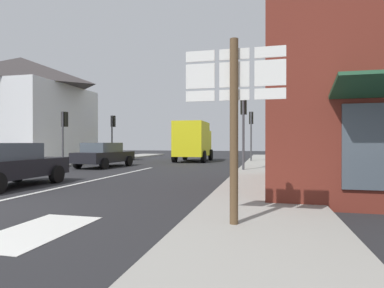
{
  "coord_description": "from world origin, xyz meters",
  "views": [
    {
      "loc": [
        6.6,
        -5.56,
        1.49
      ],
      "look_at": [
        2.63,
        11.24,
        1.4
      ],
      "focal_mm": 29.68,
      "sensor_mm": 36.0,
      "label": 1
    }
  ],
  "objects_px": {
    "traffic_light_far_left": "(113,127)",
    "delivery_truck": "(193,140)",
    "route_sign_post": "(234,111)",
    "traffic_light_far_right": "(251,125)",
    "traffic_light_near_right": "(244,116)",
    "sedan_near": "(6,164)",
    "sedan_far": "(104,155)",
    "traffic_light_near_left": "(64,126)"
  },
  "relations": [
    {
      "from": "traffic_light_far_left",
      "to": "delivery_truck",
      "type": "bearing_deg",
      "value": 7.25
    },
    {
      "from": "route_sign_post",
      "to": "traffic_light_far_left",
      "type": "relative_size",
      "value": 0.88
    },
    {
      "from": "traffic_light_far_right",
      "to": "traffic_light_near_right",
      "type": "height_order",
      "value": "traffic_light_near_right"
    },
    {
      "from": "sedan_near",
      "to": "sedan_far",
      "type": "bearing_deg",
      "value": 97.4
    },
    {
      "from": "traffic_light_far_left",
      "to": "traffic_light_far_right",
      "type": "xyz_separation_m",
      "value": [
        10.94,
        0.5,
        0.08
      ]
    },
    {
      "from": "sedan_near",
      "to": "traffic_light_near_right",
      "type": "bearing_deg",
      "value": 44.74
    },
    {
      "from": "traffic_light_far_right",
      "to": "traffic_light_near_right",
      "type": "xyz_separation_m",
      "value": [
        0.0,
        -7.88,
        0.02
      ]
    },
    {
      "from": "traffic_light_near_left",
      "to": "traffic_light_near_right",
      "type": "xyz_separation_m",
      "value": [
        10.94,
        -1.1,
        0.32
      ]
    },
    {
      "from": "sedan_near",
      "to": "traffic_light_near_right",
      "type": "relative_size",
      "value": 1.11
    },
    {
      "from": "sedan_far",
      "to": "traffic_light_near_right",
      "type": "distance_m",
      "value": 8.7
    },
    {
      "from": "sedan_near",
      "to": "route_sign_post",
      "type": "height_order",
      "value": "route_sign_post"
    },
    {
      "from": "route_sign_post",
      "to": "traffic_light_near_right",
      "type": "bearing_deg",
      "value": 93.22
    },
    {
      "from": "route_sign_post",
      "to": "delivery_truck",
      "type": "bearing_deg",
      "value": 105.1
    },
    {
      "from": "sedan_far",
      "to": "delivery_truck",
      "type": "relative_size",
      "value": 0.86
    },
    {
      "from": "sedan_near",
      "to": "sedan_far",
      "type": "relative_size",
      "value": 0.97
    },
    {
      "from": "route_sign_post",
      "to": "sedan_near",
      "type": "bearing_deg",
      "value": 156.09
    },
    {
      "from": "sedan_near",
      "to": "traffic_light_far_right",
      "type": "relative_size",
      "value": 1.12
    },
    {
      "from": "delivery_truck",
      "to": "traffic_light_far_right",
      "type": "distance_m",
      "value": 4.64
    },
    {
      "from": "delivery_truck",
      "to": "traffic_light_far_left",
      "type": "relative_size",
      "value": 1.38
    },
    {
      "from": "traffic_light_far_left",
      "to": "traffic_light_near_right",
      "type": "xyz_separation_m",
      "value": [
        10.94,
        -7.39,
        0.11
      ]
    },
    {
      "from": "sedan_near",
      "to": "delivery_truck",
      "type": "xyz_separation_m",
      "value": [
        2.77,
        15.4,
        0.89
      ]
    },
    {
      "from": "sedan_near",
      "to": "delivery_truck",
      "type": "height_order",
      "value": "delivery_truck"
    },
    {
      "from": "route_sign_post",
      "to": "sedan_far",
      "type": "bearing_deg",
      "value": 126.85
    },
    {
      "from": "sedan_near",
      "to": "traffic_light_far_left",
      "type": "xyz_separation_m",
      "value": [
        -3.68,
        14.58,
        1.94
      ]
    },
    {
      "from": "sedan_near",
      "to": "delivery_truck",
      "type": "distance_m",
      "value": 15.67
    },
    {
      "from": "route_sign_post",
      "to": "traffic_light_near_left",
      "type": "xyz_separation_m",
      "value": [
        -11.54,
        11.78,
        0.48
      ]
    },
    {
      "from": "sedan_near",
      "to": "route_sign_post",
      "type": "relative_size",
      "value": 1.31
    },
    {
      "from": "delivery_truck",
      "to": "route_sign_post",
      "type": "relative_size",
      "value": 1.58
    },
    {
      "from": "traffic_light_far_right",
      "to": "traffic_light_near_left",
      "type": "height_order",
      "value": "traffic_light_far_right"
    },
    {
      "from": "sedan_near",
      "to": "traffic_light_near_left",
      "type": "height_order",
      "value": "traffic_light_near_left"
    },
    {
      "from": "delivery_truck",
      "to": "traffic_light_near_left",
      "type": "relative_size",
      "value": 1.5
    },
    {
      "from": "sedan_far",
      "to": "traffic_light_near_left",
      "type": "relative_size",
      "value": 1.29
    },
    {
      "from": "route_sign_post",
      "to": "traffic_light_far_right",
      "type": "distance_m",
      "value": 18.59
    },
    {
      "from": "delivery_truck",
      "to": "traffic_light_far_left",
      "type": "xyz_separation_m",
      "value": [
        -6.44,
        -0.82,
        1.05
      ]
    },
    {
      "from": "traffic_light_near_left",
      "to": "traffic_light_near_right",
      "type": "relative_size",
      "value": 0.89
    },
    {
      "from": "traffic_light_near_left",
      "to": "traffic_light_near_right",
      "type": "bearing_deg",
      "value": -5.75
    },
    {
      "from": "delivery_truck",
      "to": "traffic_light_far_right",
      "type": "relative_size",
      "value": 1.34
    },
    {
      "from": "traffic_light_far_left",
      "to": "sedan_far",
      "type": "bearing_deg",
      "value": -67.13
    },
    {
      "from": "sedan_far",
      "to": "traffic_light_far_right",
      "type": "distance_m",
      "value": 10.85
    },
    {
      "from": "sedan_far",
      "to": "traffic_light_far_left",
      "type": "bearing_deg",
      "value": 112.87
    },
    {
      "from": "sedan_far",
      "to": "traffic_light_far_left",
      "type": "distance_m",
      "value": 6.91
    },
    {
      "from": "delivery_truck",
      "to": "traffic_light_near_left",
      "type": "bearing_deg",
      "value": -132.2
    }
  ]
}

